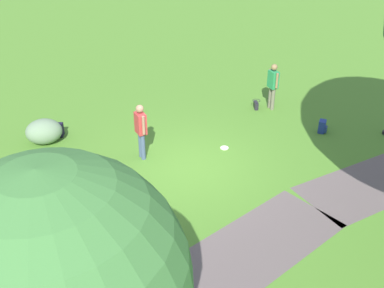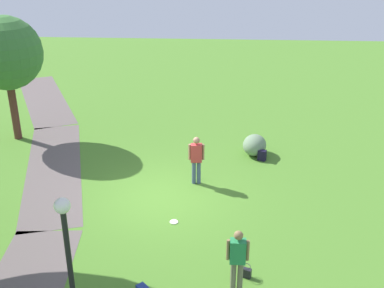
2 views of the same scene
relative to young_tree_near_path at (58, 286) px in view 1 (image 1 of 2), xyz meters
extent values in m
plane|color=#4A7D28|center=(-4.34, -6.29, -3.45)|extent=(48.00, 48.00, 0.00)
sphere|color=#3C7335|center=(0.00, 0.00, 0.02)|extent=(2.79, 2.79, 2.79)
ellipsoid|color=slate|center=(-0.97, -9.40, -3.07)|extent=(1.20, 1.03, 0.76)
cylinder|color=#686750|center=(-8.46, -8.49, -3.06)|extent=(0.13, 0.13, 0.78)
cylinder|color=#686750|center=(-8.46, -8.65, -3.06)|extent=(0.13, 0.13, 0.78)
cube|color=#27874A|center=(-8.46, -8.57, -2.37)|extent=(0.24, 0.36, 0.59)
cylinder|color=olive|center=(-8.46, -8.35, -2.34)|extent=(0.08, 0.08, 0.52)
cylinder|color=olive|center=(-8.46, -8.79, -2.34)|extent=(0.08, 0.08, 0.52)
sphere|color=olive|center=(-8.46, -8.57, -1.94)|extent=(0.21, 0.21, 0.21)
cylinder|color=#435473|center=(-3.34, -7.44, -3.05)|extent=(0.13, 0.13, 0.80)
cylinder|color=#435473|center=(-3.35, -7.28, -3.05)|extent=(0.13, 0.13, 0.80)
cube|color=#B93535|center=(-3.34, -7.36, -2.34)|extent=(0.26, 0.37, 0.60)
cylinder|color=#9D7156|center=(-3.33, -7.58, -2.31)|extent=(0.08, 0.08, 0.54)
cylinder|color=#9D7156|center=(-3.35, -7.14, -2.31)|extent=(0.08, 0.08, 0.54)
sphere|color=#9D7156|center=(-3.34, -7.36, -1.90)|extent=(0.22, 0.22, 0.22)
cube|color=black|center=(-7.99, -8.78, -3.33)|extent=(0.23, 0.34, 0.24)
torus|color=black|center=(-7.99, -8.78, -3.15)|extent=(0.35, 0.35, 0.02)
cube|color=black|center=(-1.46, -9.66, -3.25)|extent=(0.30, 0.34, 0.40)
cube|color=#232237|center=(-1.34, -9.71, -3.33)|extent=(0.14, 0.20, 0.18)
cube|color=navy|center=(-8.97, -6.45, -3.25)|extent=(0.34, 0.34, 0.40)
cube|color=navy|center=(-9.06, -6.36, -3.33)|extent=(0.18, 0.18, 0.18)
cylinder|color=white|center=(-5.72, -6.84, -3.44)|extent=(0.24, 0.24, 0.02)
camera|label=1|loc=(0.20, 3.69, 3.65)|focal=44.17mm
camera|label=2|loc=(-17.49, -8.08, 4.28)|focal=45.35mm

